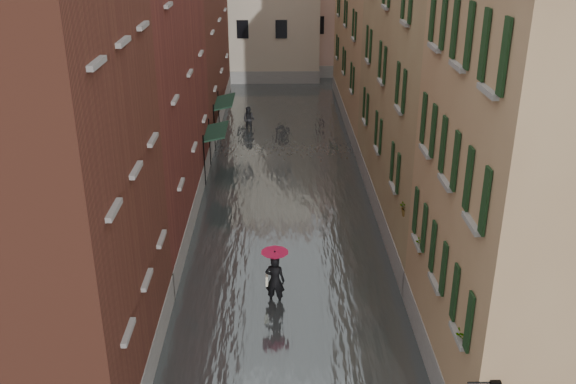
{
  "coord_description": "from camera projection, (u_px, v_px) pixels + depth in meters",
  "views": [
    {
      "loc": [
        -0.36,
        -17.13,
        12.43
      ],
      "look_at": [
        0.02,
        4.88,
        3.0
      ],
      "focal_mm": 40.0,
      "sensor_mm": 36.0,
      "label": 1
    }
  ],
  "objects": [
    {
      "name": "ground",
      "position": [
        290.0,
        337.0,
        20.64
      ],
      "size": [
        120.0,
        120.0,
        0.0
      ],
      "primitive_type": "plane",
      "color": "#58585A",
      "rests_on": "ground"
    },
    {
      "name": "floodwater",
      "position": [
        285.0,
        182.0,
        32.55
      ],
      "size": [
        10.0,
        60.0,
        0.2
      ],
      "primitive_type": "cube",
      "color": "#4E5557",
      "rests_on": "ground"
    },
    {
      "name": "building_left_near",
      "position": [
        14.0,
        174.0,
        16.13
      ],
      "size": [
        6.0,
        8.0,
        13.0
      ],
      "primitive_type": "cube",
      "color": "brown",
      "rests_on": "ground"
    },
    {
      "name": "building_left_mid",
      "position": [
        116.0,
        81.0,
        26.34
      ],
      "size": [
        6.0,
        14.0,
        12.5
      ],
      "primitive_type": "cube",
      "color": "maroon",
      "rests_on": "ground"
    },
    {
      "name": "building_left_far",
      "position": [
        170.0,
        13.0,
        39.83
      ],
      "size": [
        6.0,
        16.0,
        14.0
      ],
      "primitive_type": "cube",
      "color": "brown",
      "rests_on": "ground"
    },
    {
      "name": "building_right_near",
      "position": [
        561.0,
        197.0,
        16.65
      ],
      "size": [
        6.0,
        8.0,
        11.5
      ],
      "primitive_type": "cube",
      "color": "#99744F",
      "rests_on": "ground"
    },
    {
      "name": "building_right_mid",
      "position": [
        455.0,
        74.0,
        26.47
      ],
      "size": [
        6.0,
        14.0,
        13.0
      ],
      "primitive_type": "cube",
      "color": "tan",
      "rests_on": "ground"
    },
    {
      "name": "building_right_far",
      "position": [
        393.0,
        33.0,
        40.55
      ],
      "size": [
        6.0,
        16.0,
        11.5
      ],
      "primitive_type": "cube",
      "color": "#99744F",
      "rests_on": "ground"
    },
    {
      "name": "awning_near",
      "position": [
        215.0,
        133.0,
        32.27
      ],
      "size": [
        1.09,
        2.82,
        2.8
      ],
      "color": "#153122",
      "rests_on": "ground"
    },
    {
      "name": "awning_far",
      "position": [
        224.0,
        103.0,
        37.49
      ],
      "size": [
        1.09,
        3.13,
        2.8
      ],
      "color": "#153122",
      "rests_on": "ground"
    },
    {
      "name": "window_planters",
      "position": [
        430.0,
        247.0,
        18.9
      ],
      "size": [
        0.59,
        8.3,
        0.84
      ],
      "color": "#974531",
      "rests_on": "ground"
    },
    {
      "name": "pedestrian_main",
      "position": [
        275.0,
        273.0,
        21.93
      ],
      "size": [
        0.95,
        0.95,
        2.06
      ],
      "color": "black",
      "rests_on": "ground"
    },
    {
      "name": "pedestrian_far",
      "position": [
        249.0,
        119.0,
        40.2
      ],
      "size": [
        0.96,
        0.87,
        1.6
      ],
      "primitive_type": "imported",
      "rotation": [
        0.0,
        0.0,
        -0.42
      ],
      "color": "black",
      "rests_on": "ground"
    }
  ]
}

